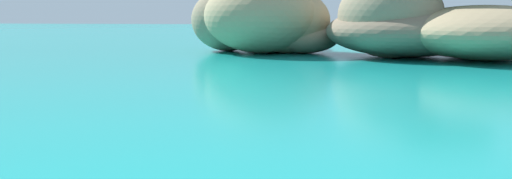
% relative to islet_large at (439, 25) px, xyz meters
% --- Properties ---
extents(islet_large, '(30.01, 25.21, 9.54)m').
position_rel_islet_large_xyz_m(islet_large, '(0.00, 0.00, 0.00)').
color(islet_large, '#9E8966').
rests_on(islet_large, ground).
extents(islet_small, '(19.78, 19.78, 8.34)m').
position_rel_islet_large_xyz_m(islet_small, '(-18.43, 4.18, 0.32)').
color(islet_small, '#9E8966').
rests_on(islet_small, ground).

